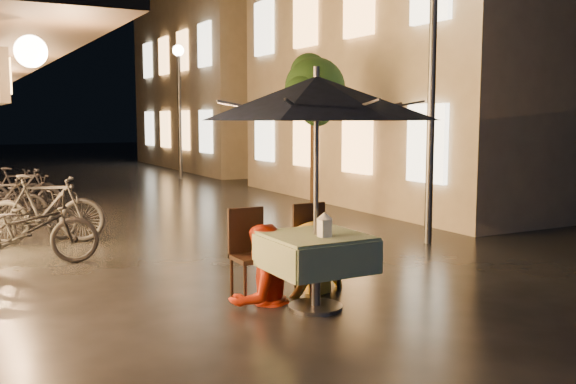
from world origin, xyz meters
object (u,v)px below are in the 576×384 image
cafe_table (316,253)px  person_orange (261,226)px  bicycle_0 (25,230)px  person_yellow (314,224)px  table_lantern (324,223)px  streetlamp_near (433,54)px  patio_umbrella (316,98)px

cafe_table → person_orange: bearing=127.4°
bicycle_0 → person_yellow: bearing=-126.1°
cafe_table → table_lantern: 0.37m
streetlamp_near → person_yellow: (-2.99, -1.58, -2.14)m
cafe_table → table_lantern: table_lantern is taller
table_lantern → bicycle_0: bearing=123.5°
streetlamp_near → table_lantern: bearing=-144.8°
patio_umbrella → table_lantern: bearing=-90.0°
streetlamp_near → person_yellow: streetlamp_near is taller
cafe_table → person_yellow: bearing=60.8°
table_lantern → person_orange: bearing=119.7°
cafe_table → streetlamp_near: bearing=33.2°
person_orange → person_yellow: size_ratio=1.05×
table_lantern → person_orange: person_orange is taller
cafe_table → patio_umbrella: 1.56m
streetlamp_near → cafe_table: (-3.33, -2.18, -2.33)m
cafe_table → person_yellow: 0.71m
person_yellow → bicycle_0: size_ratio=0.84×
streetlamp_near → bicycle_0: bearing=167.4°
streetlamp_near → table_lantern: size_ratio=16.92×
patio_umbrella → table_lantern: patio_umbrella is taller
table_lantern → person_yellow: person_yellow is taller
person_orange → streetlamp_near: bearing=-170.0°
table_lantern → person_orange: 0.78m
cafe_table → table_lantern: (0.00, -0.17, 0.33)m
cafe_table → patio_umbrella: bearing=63.4°
patio_umbrella → person_orange: patio_umbrella is taller
streetlamp_near → cafe_table: 4.61m
person_yellow → patio_umbrella: bearing=47.5°
cafe_table → patio_umbrella: patio_umbrella is taller
person_yellow → streetlamp_near: bearing=-165.6°
streetlamp_near → cafe_table: size_ratio=4.27×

